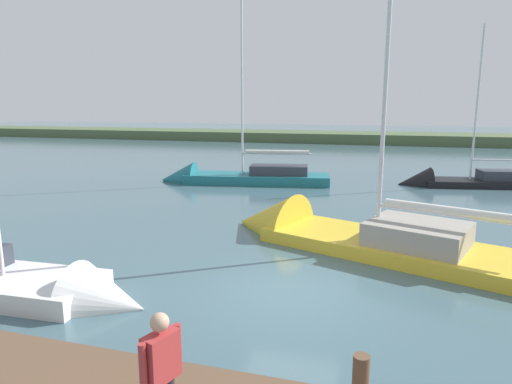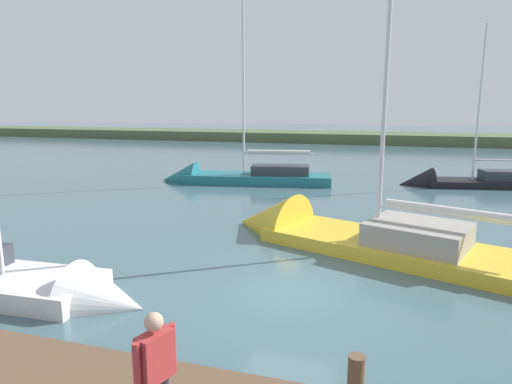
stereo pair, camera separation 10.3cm
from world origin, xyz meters
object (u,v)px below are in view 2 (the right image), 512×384
Objects in this scene: sailboat_far_right at (233,180)px; sailboat_behind_pier at (464,184)px; sailboat_outer_mooring at (329,236)px; person_on_dock at (156,369)px; sailboat_far_left at (14,290)px; mooring_post_near at (356,384)px.

sailboat_behind_pier is at bearing -178.07° from sailboat_far_right.
sailboat_outer_mooring is 10.84m from person_on_dock.
sailboat_outer_mooring is at bearing 41.48° from sailboat_far_left.
sailboat_far_left reaches higher than mooring_post_near.
sailboat_far_right is 7.08× the size of person_on_dock.
sailboat_behind_pier is at bearing 53.92° from sailboat_far_left.
sailboat_far_right is 16.92m from sailboat_far_left.
sailboat_behind_pier is (-13.34, -2.71, -0.07)m from sailboat_far_right.
sailboat_far_right is at bearing -66.32° from mooring_post_near.
person_on_dock is at bearing 106.67° from sailboat_outer_mooring.
sailboat_far_right is (8.67, -19.76, -0.85)m from mooring_post_near.
sailboat_far_right is 1.29× the size of sailboat_far_left.
person_on_dock reaches higher than mooring_post_near.
sailboat_outer_mooring reaches higher than sailboat_behind_pier.
sailboat_far_right is 13.61m from sailboat_behind_pier.
sailboat_behind_pier is at bearing -95.08° from sailboat_outer_mooring.
sailboat_far_right is (7.15, -10.24, 0.00)m from sailboat_outer_mooring.
sailboat_behind_pier is (-6.19, -12.95, -0.06)m from sailboat_outer_mooring.
sailboat_behind_pier is 1.10× the size of sailboat_far_left.
sailboat_far_right reaches higher than sailboat_far_left.
sailboat_outer_mooring is 9.67m from sailboat_far_left.
sailboat_outer_mooring reaches higher than person_on_dock.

